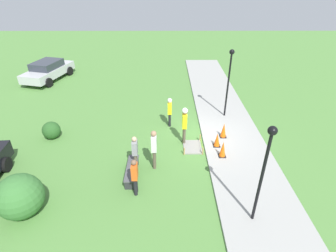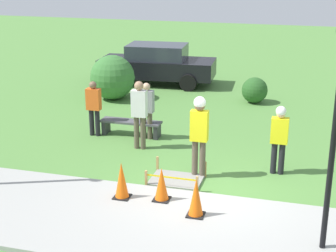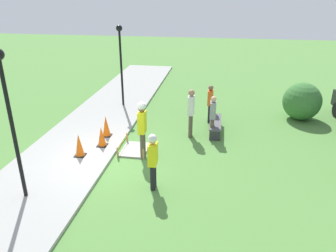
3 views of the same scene
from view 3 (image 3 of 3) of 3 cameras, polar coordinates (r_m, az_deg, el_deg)
name	(u,v)px [view 3 (image 3 of 3)]	position (r m, az deg, el deg)	size (l,w,h in m)	color
ground_plane	(110,162)	(10.93, -10.02, -6.17)	(60.00, 60.00, 0.00)	#51843D
sidewalk	(66,157)	(11.47, -17.41, -5.18)	(28.00, 3.09, 0.10)	#9E9E99
wet_concrete_patch	(135,149)	(11.53, -5.78, -4.07)	(1.22, 0.93, 0.38)	gray
traffic_cone_near_patch	(106,126)	(12.43, -10.73, -0.03)	(0.34, 0.34, 0.79)	black
traffic_cone_far_patch	(102,136)	(11.69, -11.49, -1.80)	(0.34, 0.34, 0.71)	black
traffic_cone_sidewalk_edge	(79,145)	(11.15, -15.21, -3.23)	(0.34, 0.34, 0.78)	black
park_bench	(215,124)	(12.96, 8.25, 0.29)	(1.76, 0.44, 0.45)	#2D2D33
worker_supervisor	(153,157)	(8.97, -2.64, -5.47)	(0.40, 0.24, 1.67)	black
worker_assistant	(142,124)	(10.58, -4.52, 0.31)	(0.40, 0.28, 1.95)	brown
bystander_in_orange_shirt	(210,102)	(13.72, 7.36, 4.20)	(0.40, 0.22, 1.60)	black
bystander_in_gray_shirt	(191,110)	(12.19, 4.02, 2.78)	(0.40, 0.24, 1.86)	brown
bystander_in_white_shirt	(213,115)	(12.27, 7.79, 1.97)	(0.40, 0.22, 1.62)	brown
lamppost_near	(8,105)	(8.70, -26.08, 3.24)	(0.28, 0.28, 3.91)	black
lamppost_far	(121,54)	(15.25, -8.27, 12.36)	(0.28, 0.28, 3.67)	black
shrub_rounded_near	(302,101)	(15.10, 22.30, 4.00)	(1.60, 1.60, 1.60)	#387033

